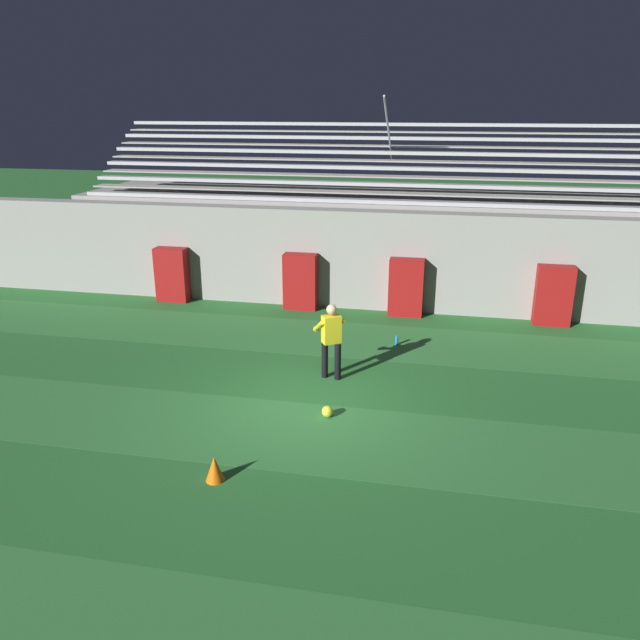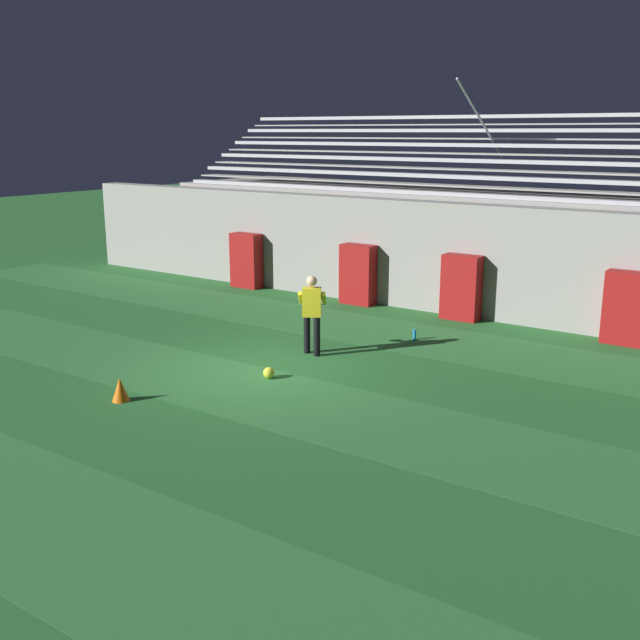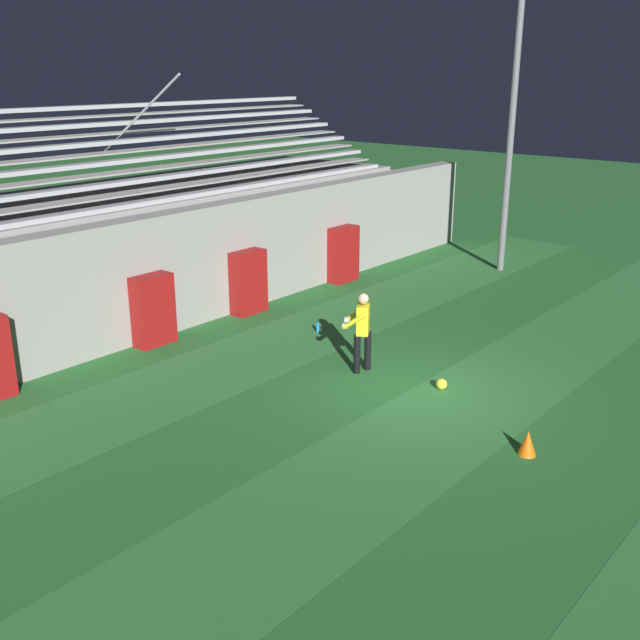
{
  "view_description": "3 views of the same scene",
  "coord_description": "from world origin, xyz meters",
  "views": [
    {
      "loc": [
        2.41,
        -10.72,
        5.64
      ],
      "look_at": [
        -0.07,
        1.7,
        1.2
      ],
      "focal_mm": 35.0,
      "sensor_mm": 36.0,
      "label": 1
    },
    {
      "loc": [
        8.95,
        -10.8,
        4.53
      ],
      "look_at": [
        1.53,
        -0.17,
        1.25
      ],
      "focal_mm": 42.0,
      "sensor_mm": 36.0,
      "label": 2
    },
    {
      "loc": [
        -11.28,
        -7.12,
        5.95
      ],
      "look_at": [
        -0.62,
        1.82,
        1.24
      ],
      "focal_mm": 42.0,
      "sensor_mm": 36.0,
      "label": 3
    }
  ],
  "objects": [
    {
      "name": "ground_plane",
      "position": [
        0.0,
        0.0,
        0.0
      ],
      "size": [
        80.0,
        80.0,
        0.0
      ],
      "primitive_type": "plane",
      "color": "#286B2D"
    },
    {
      "name": "turf_stripe_mid",
      "position": [
        0.0,
        -1.11,
        0.0
      ],
      "size": [
        28.0,
        2.44,
        0.01
      ],
      "primitive_type": "cube",
      "color": "#337A38",
      "rests_on": "ground"
    },
    {
      "name": "turf_stripe_far",
      "position": [
        0.0,
        3.77,
        0.0
      ],
      "size": [
        28.0,
        2.44,
        0.01
      ],
      "primitive_type": "cube",
      "color": "#337A38",
      "rests_on": "ground"
    },
    {
      "name": "back_wall",
      "position": [
        0.0,
        6.5,
        1.4
      ],
      "size": [
        24.0,
        0.6,
        2.8
      ],
      "primitive_type": "cube",
      "color": "#999691",
      "rests_on": "ground"
    },
    {
      "name": "padding_pillar_gate_left",
      "position": [
        -1.5,
        5.95,
        0.8
      ],
      "size": [
        0.94,
        0.44,
        1.61
      ],
      "primitive_type": "cube",
      "color": "maroon",
      "rests_on": "ground"
    },
    {
      "name": "padding_pillar_gate_right",
      "position": [
        1.5,
        5.95,
        0.8
      ],
      "size": [
        0.94,
        0.44,
        1.61
      ],
      "primitive_type": "cube",
      "color": "maroon",
      "rests_on": "ground"
    },
    {
      "name": "padding_pillar_far_left",
      "position": [
        -5.4,
        5.95,
        0.8
      ],
      "size": [
        0.94,
        0.44,
        1.61
      ],
      "primitive_type": "cube",
      "color": "maroon",
      "rests_on": "ground"
    },
    {
      "name": "padding_pillar_far_right",
      "position": [
        5.38,
        5.95,
        0.8
      ],
      "size": [
        0.94,
        0.44,
        1.61
      ],
      "primitive_type": "cube",
      "color": "maroon",
      "rests_on": "ground"
    },
    {
      "name": "bleacher_stand",
      "position": [
        0.0,
        9.19,
        1.51
      ],
      "size": [
        18.0,
        4.75,
        5.83
      ],
      "color": "#999691",
      "rests_on": "ground"
    },
    {
      "name": "goalkeeper",
      "position": [
        0.22,
        1.41,
        0.95
      ],
      "size": [
        0.74,
        0.71,
        1.67
      ],
      "color": "black",
      "rests_on": "ground"
    },
    {
      "name": "soccer_ball",
      "position": [
        0.48,
        -0.35,
        0.11
      ],
      "size": [
        0.22,
        0.22,
        0.22
      ],
      "primitive_type": "sphere",
      "color": "yellow",
      "rests_on": "ground"
    },
    {
      "name": "traffic_cone",
      "position": [
        -0.87,
        -2.76,
        0.21
      ],
      "size": [
        0.3,
        0.3,
        0.42
      ],
      "primitive_type": "cone",
      "color": "orange",
      "rests_on": "ground"
    },
    {
      "name": "water_bottle",
      "position": [
        1.46,
        3.63,
        0.12
      ],
      "size": [
        0.07,
        0.07,
        0.24
      ],
      "primitive_type": "cylinder",
      "color": "#1E8CD8",
      "rests_on": "ground"
    }
  ]
}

